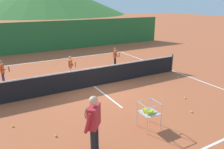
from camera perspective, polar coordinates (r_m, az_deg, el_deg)
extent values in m
plane|color=#B25633|center=(10.90, -4.73, -3.08)|extent=(120.00, 120.00, 0.00)
cube|color=white|center=(16.48, -13.76, 3.90)|extent=(10.55, 0.08, 0.01)
cube|color=white|center=(13.80, 15.60, 0.94)|extent=(0.08, 12.17, 0.01)
cube|color=white|center=(10.90, -4.73, -3.07)|extent=(0.08, 5.36, 0.01)
cylinder|color=#333338|center=(13.58, 15.45, 2.98)|extent=(0.08, 0.08, 1.05)
cube|color=black|center=(10.74, -4.80, -0.80)|extent=(10.25, 0.02, 0.92)
cube|color=white|center=(10.59, -4.86, 1.68)|extent=(10.25, 0.03, 0.06)
cylinder|color=black|center=(6.05, -5.04, -17.66)|extent=(0.13, 0.13, 0.85)
cylinder|color=black|center=(6.30, -4.15, -15.97)|extent=(0.13, 0.13, 0.85)
cube|color=#B2262D|center=(5.79, -4.77, -10.90)|extent=(0.51, 0.54, 0.60)
sphere|color=#DBAD84|center=(5.58, -4.89, -6.82)|extent=(0.24, 0.24, 0.24)
cylinder|color=#B2262D|center=(5.58, -6.35, -12.56)|extent=(0.23, 0.22, 0.59)
cylinder|color=#B2262D|center=(6.06, -4.36, -9.89)|extent=(0.19, 0.18, 0.59)
torus|color=#262628|center=(6.16, -6.68, -10.07)|extent=(0.21, 0.23, 0.29)
cylinder|color=black|center=(6.09, -4.45, -10.34)|extent=(0.18, 0.17, 0.03)
cylinder|color=navy|center=(12.42, -26.71, -0.80)|extent=(0.09, 0.09, 0.63)
cylinder|color=navy|center=(12.19, -26.55, -1.11)|extent=(0.09, 0.09, 0.63)
cube|color=#E55926|center=(12.16, -26.99, 1.42)|extent=(0.20, 0.39, 0.44)
sphere|color=#996B4C|center=(12.08, -27.21, 2.94)|extent=(0.17, 0.17, 0.17)
cylinder|color=#E55926|center=(12.38, -26.86, 1.58)|extent=(0.18, 0.08, 0.43)
cylinder|color=#E55926|center=(11.96, -26.68, 1.06)|extent=(0.13, 0.08, 0.43)
torus|color=#262628|center=(11.99, -25.42, 1.31)|extent=(0.05, 0.29, 0.29)
cylinder|color=black|center=(11.97, -26.57, 1.11)|extent=(0.22, 0.05, 0.03)
cylinder|color=silver|center=(12.41, -10.64, 0.81)|extent=(0.09, 0.09, 0.59)
cylinder|color=silver|center=(12.20, -10.80, 0.48)|extent=(0.09, 0.09, 0.59)
cube|color=#E55926|center=(12.17, -10.86, 2.91)|extent=(0.31, 0.39, 0.42)
sphere|color=tan|center=(12.09, -10.95, 4.34)|extent=(0.16, 0.16, 0.16)
cylinder|color=#E55926|center=(12.36, -10.49, 3.05)|extent=(0.17, 0.13, 0.41)
cylinder|color=#E55926|center=(11.98, -10.86, 2.51)|extent=(0.14, 0.11, 0.41)
torus|color=#262628|center=(11.93, -9.58, 2.61)|extent=(0.15, 0.27, 0.29)
cylinder|color=black|center=(11.97, -10.74, 2.59)|extent=(0.21, 0.13, 0.03)
cylinder|color=black|center=(14.30, 0.89, 3.50)|extent=(0.09, 0.09, 0.61)
cylinder|color=black|center=(14.08, 0.71, 3.26)|extent=(0.09, 0.09, 0.61)
cube|color=#E55926|center=(14.07, 0.81, 5.42)|extent=(0.36, 0.38, 0.43)
sphere|color=#996B4C|center=(14.00, 0.82, 6.71)|extent=(0.17, 0.17, 0.17)
cylinder|color=#E55926|center=(14.26, 1.17, 5.49)|extent=(0.17, 0.16, 0.42)
cylinder|color=#E55926|center=(13.87, 0.77, 5.10)|extent=(0.14, 0.13, 0.42)
torus|color=#262628|center=(13.82, 1.87, 5.10)|extent=(0.21, 0.24, 0.29)
cylinder|color=black|center=(13.86, 0.87, 5.15)|extent=(0.18, 0.16, 0.03)
cylinder|color=#B7B7BC|center=(7.41, 6.58, -10.21)|extent=(0.02, 0.02, 0.89)
cylinder|color=#B7B7BC|center=(7.72, 10.01, -9.15)|extent=(0.02, 0.02, 0.89)
cylinder|color=#B7B7BC|center=(7.03, 9.28, -12.06)|extent=(0.02, 0.02, 0.89)
cylinder|color=#B7B7BC|center=(7.35, 12.78, -10.83)|extent=(0.02, 0.02, 0.89)
cube|color=#B7B7BC|center=(7.32, 9.71, -9.82)|extent=(0.56, 0.56, 0.01)
cube|color=#B7B7BC|center=(7.37, 8.49, -6.62)|extent=(0.56, 0.02, 0.02)
cube|color=#B7B7BC|center=(6.98, 11.30, -8.26)|extent=(0.56, 0.02, 0.02)
cube|color=#B7B7BC|center=(7.01, 8.05, -7.94)|extent=(0.02, 0.56, 0.02)
cube|color=#B7B7BC|center=(7.34, 11.58, -6.91)|extent=(0.02, 0.56, 0.02)
sphere|color=yellow|center=(7.14, 9.51, -10.22)|extent=(0.07, 0.07, 0.07)
sphere|color=yellow|center=(7.20, 9.21, -10.04)|extent=(0.07, 0.07, 0.07)
sphere|color=yellow|center=(7.24, 8.93, -9.82)|extent=(0.07, 0.07, 0.07)
sphere|color=yellow|center=(7.28, 8.55, -9.62)|extent=(0.07, 0.07, 0.07)
sphere|color=yellow|center=(7.32, 8.25, -9.44)|extent=(0.07, 0.07, 0.07)
sphere|color=yellow|center=(7.19, 9.95, -10.08)|extent=(0.07, 0.07, 0.07)
sphere|color=yellow|center=(7.23, 9.68, -9.93)|extent=(0.07, 0.07, 0.07)
sphere|color=yellow|center=(7.28, 9.32, -9.69)|extent=(0.07, 0.07, 0.07)
sphere|color=yellow|center=(7.32, 8.96, -9.49)|extent=(0.07, 0.07, 0.07)
sphere|color=yellow|center=(7.36, 8.72, -9.31)|extent=(0.07, 0.07, 0.07)
sphere|color=yellow|center=(7.22, 10.38, -9.98)|extent=(0.07, 0.07, 0.07)
sphere|color=yellow|center=(7.27, 9.98, -9.80)|extent=(0.07, 0.07, 0.07)
sphere|color=yellow|center=(7.31, 9.72, -9.57)|extent=(0.07, 0.07, 0.07)
sphere|color=yellow|center=(7.34, 9.40, -9.40)|extent=(0.07, 0.07, 0.07)
sphere|color=yellow|center=(7.40, 9.09, -9.19)|extent=(0.07, 0.07, 0.07)
sphere|color=yellow|center=(7.25, 10.75, -9.85)|extent=(0.07, 0.07, 0.07)
sphere|color=yellow|center=(7.30, 10.47, -9.68)|extent=(0.07, 0.07, 0.07)
sphere|color=yellow|center=(7.35, 10.13, -9.45)|extent=(0.07, 0.07, 0.07)
sphere|color=yellow|center=(7.38, 9.82, -9.26)|extent=(0.07, 0.07, 0.07)
sphere|color=yellow|center=(7.44, 9.52, -9.07)|extent=(0.07, 0.07, 0.07)
sphere|color=yellow|center=(7.30, 11.17, -9.75)|extent=(0.07, 0.07, 0.07)
sphere|color=yellow|center=(7.33, 10.83, -9.56)|extent=(0.07, 0.07, 0.07)
sphere|color=yellow|center=(7.38, 10.53, -9.33)|extent=(0.07, 0.07, 0.07)
sphere|color=yellow|center=(7.43, 10.20, -9.12)|extent=(0.07, 0.07, 0.07)
sphere|color=yellow|center=(7.47, 9.91, -8.94)|extent=(0.07, 0.07, 0.07)
sphere|color=yellow|center=(7.12, 9.59, -9.87)|extent=(0.07, 0.07, 0.07)
sphere|color=yellow|center=(7.17, 9.24, -9.65)|extent=(0.07, 0.07, 0.07)
sphere|color=yellow|center=(7.21, 8.96, -9.48)|extent=(0.07, 0.07, 0.07)
sphere|color=yellow|center=(7.26, 8.63, -9.24)|extent=(0.07, 0.07, 0.07)
sphere|color=yellow|center=(7.30, 8.25, -9.05)|extent=(0.07, 0.07, 0.07)
sphere|color=yellow|center=(7.16, 10.00, -9.73)|extent=(0.07, 0.07, 0.07)
sphere|color=yellow|center=(7.21, 9.68, -9.52)|extent=(0.07, 0.07, 0.07)
sphere|color=yellow|center=(7.25, 9.29, -9.33)|extent=(0.07, 0.07, 0.07)
sphere|color=yellow|center=(7.29, 9.00, -9.15)|extent=(0.07, 0.07, 0.07)
sphere|color=yellow|center=(7.34, 8.68, -8.90)|extent=(0.07, 0.07, 0.07)
sphere|color=yellow|center=(7.20, 10.40, -9.59)|extent=(0.07, 0.07, 0.07)
sphere|color=yellow|center=(7.24, 10.06, -9.36)|extent=(0.07, 0.07, 0.07)
sphere|color=yellow|center=(7.28, 9.75, -9.24)|extent=(0.07, 0.07, 0.07)
sphere|color=yellow|center=(7.32, 9.40, -9.02)|extent=(0.07, 0.07, 0.07)
sphere|color=yellow|center=(8.90, 20.11, -9.14)|extent=(0.07, 0.07, 0.07)
sphere|color=yellow|center=(12.60, 16.89, -0.67)|extent=(0.07, 0.07, 0.07)
sphere|color=yellow|center=(7.25, -14.53, -15.27)|extent=(0.07, 0.07, 0.07)
sphere|color=yellow|center=(12.02, 11.82, -1.18)|extent=(0.07, 0.07, 0.07)
sphere|color=yellow|center=(8.20, -24.60, -12.21)|extent=(0.07, 0.07, 0.07)
sphere|color=yellow|center=(10.02, 18.61, -5.82)|extent=(0.07, 0.07, 0.07)
cube|color=#286B33|center=(19.36, -16.75, 9.54)|extent=(23.22, 0.08, 2.51)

